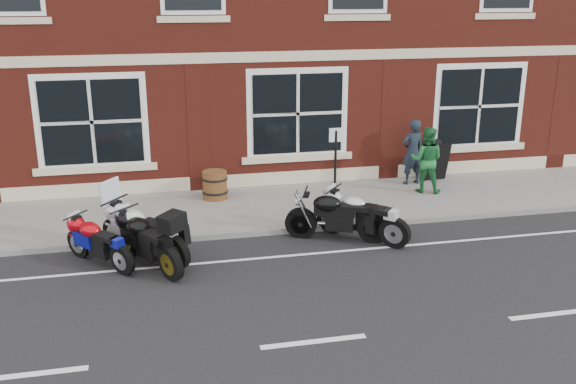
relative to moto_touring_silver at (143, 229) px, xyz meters
name	(u,v)px	position (x,y,z in m)	size (l,w,h in m)	color
ground	(274,261)	(2.42, -0.68, -0.61)	(80.00, 80.00, 0.00)	black
sidewalk	(250,208)	(2.42, 2.32, -0.55)	(30.00, 3.00, 0.12)	slate
kerb	(261,232)	(2.42, 0.74, -0.55)	(30.00, 0.16, 0.12)	slate
moto_touring_silver	(143,229)	(0.00, 0.00, 0.00)	(1.63, 1.80, 1.50)	black
moto_sport_red	(99,241)	(-0.81, -0.13, -0.13)	(1.30, 1.51, 0.84)	black
moto_sport_black	(148,239)	(0.08, -0.42, -0.06)	(1.20, 1.89, 0.96)	black
moto_sport_silver	(361,214)	(4.39, 0.05, -0.06)	(1.56, 1.65, 0.96)	black
moto_naked_black	(335,214)	(3.86, 0.15, -0.05)	(2.05, 0.96, 0.98)	black
pedestrian_left	(413,152)	(6.82, 3.22, 0.36)	(0.62, 0.41, 1.70)	black
pedestrian_right	(427,160)	(6.89, 2.50, 0.33)	(0.80, 0.62, 1.64)	#1B612E
a_board_sign	(435,160)	(7.59, 3.49, 0.02)	(0.61, 0.41, 1.02)	black
barrel_planter	(215,185)	(1.70, 3.06, -0.15)	(0.62, 0.62, 0.69)	#563917
parking_sign	(335,169)	(4.05, 0.87, 0.71)	(0.30, 0.06, 2.08)	black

